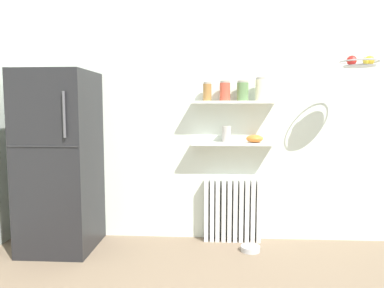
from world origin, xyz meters
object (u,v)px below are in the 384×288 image
(pet_food_bowl, at_px, (250,249))
(hanging_fruit_basket, at_px, (360,62))
(radiator, at_px, (232,210))
(shelf_bowl, at_px, (255,139))
(storage_jar_2, at_px, (243,91))
(vase, at_px, (226,134))
(storage_jar_0, at_px, (207,92))
(refrigerator, at_px, (60,161))
(storage_jar_1, at_px, (225,91))
(storage_jar_3, at_px, (260,89))

(pet_food_bowl, height_order, hanging_fruit_basket, hanging_fruit_basket)
(radiator, distance_m, shelf_bowl, 0.79)
(radiator, bearing_deg, pet_food_bowl, -58.54)
(storage_jar_2, distance_m, pet_food_bowl, 1.55)
(storage_jar_2, relative_size, vase, 1.20)
(vase, height_order, shelf_bowl, vase)
(storage_jar_0, bearing_deg, refrigerator, -170.35)
(vase, bearing_deg, radiator, 23.55)
(storage_jar_0, relative_size, shelf_bowl, 1.09)
(refrigerator, xyz_separation_m, pet_food_bowl, (1.86, 0.00, -0.84))
(storage_jar_1, xyz_separation_m, vase, (0.02, 0.00, -0.43))
(pet_food_bowl, bearing_deg, shelf_bowl, 78.16)
(storage_jar_0, xyz_separation_m, storage_jar_3, (0.53, 0.00, 0.02))
(pet_food_bowl, xyz_separation_m, hanging_fruit_basket, (0.94, -0.07, 1.77))
(radiator, relative_size, storage_jar_0, 3.43)
(hanging_fruit_basket, bearing_deg, storage_jar_0, 167.24)
(storage_jar_3, relative_size, shelf_bowl, 1.33)
(refrigerator, relative_size, shelf_bowl, 10.03)
(hanging_fruit_basket, bearing_deg, pet_food_bowl, 175.78)
(storage_jar_2, bearing_deg, storage_jar_3, 0.00)
(storage_jar_3, bearing_deg, vase, 180.00)
(vase, bearing_deg, hanging_fruit_basket, -14.80)
(storage_jar_3, xyz_separation_m, shelf_bowl, (-0.05, 0.00, -0.49))
(storage_jar_1, relative_size, shelf_bowl, 1.15)
(storage_jar_0, height_order, pet_food_bowl, storage_jar_0)
(shelf_bowl, xyz_separation_m, pet_food_bowl, (-0.05, -0.24, -1.05))
(refrigerator, distance_m, storage_jar_2, 1.93)
(storage_jar_0, height_order, storage_jar_3, storage_jar_3)
(storage_jar_2, bearing_deg, hanging_fruit_basket, -16.97)
(radiator, bearing_deg, refrigerator, -170.85)
(storage_jar_0, distance_m, storage_jar_1, 0.18)
(storage_jar_1, distance_m, storage_jar_2, 0.18)
(storage_jar_0, relative_size, vase, 1.14)
(radiator, relative_size, pet_food_bowl, 3.46)
(refrigerator, height_order, hanging_fruit_basket, hanging_fruit_basket)
(shelf_bowl, bearing_deg, storage_jar_3, 0.00)
(radiator, relative_size, hanging_fruit_basket, 1.92)
(radiator, relative_size, storage_jar_2, 3.25)
(pet_food_bowl, bearing_deg, storage_jar_1, 136.53)
(storage_jar_0, height_order, hanging_fruit_basket, hanging_fruit_basket)
(storage_jar_1, distance_m, pet_food_bowl, 1.57)
(storage_jar_0, relative_size, storage_jar_1, 0.95)
(radiator, height_order, storage_jar_2, storage_jar_2)
(radiator, height_order, pet_food_bowl, radiator)
(radiator, xyz_separation_m, storage_jar_1, (-0.09, -0.03, 1.23))
(storage_jar_3, xyz_separation_m, vase, (-0.33, 0.00, -0.45))
(storage_jar_2, xyz_separation_m, shelf_bowl, (0.13, 0.00, -0.48))
(shelf_bowl, bearing_deg, refrigerator, -172.74)
(refrigerator, relative_size, storage_jar_0, 9.19)
(storage_jar_3, height_order, vase, storage_jar_3)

